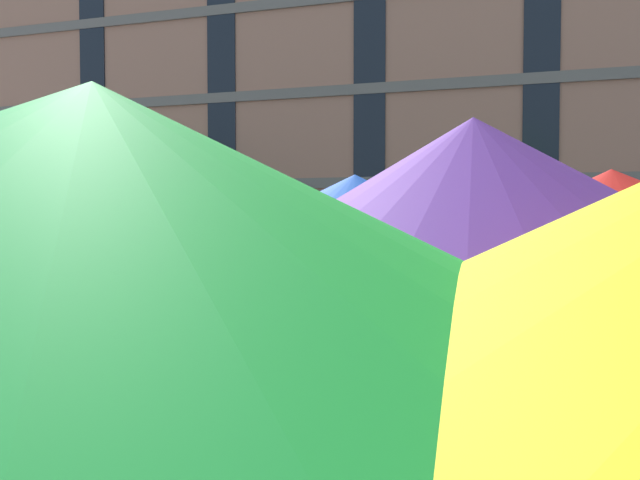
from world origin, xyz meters
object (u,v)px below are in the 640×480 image
Objects in this scene: pickup_blue at (93,250)px; sedan_green_midblock at (535,260)px; sedan_green at (287,256)px; street_tree_left at (152,186)px; patio_umbrella at (472,225)px.

pickup_blue reaches higher than sedan_green_midblock.
sedan_green is at bearing -0.00° from pickup_blue.
street_tree_left is at bearing 151.87° from sedan_green.
sedan_green_midblock is (6.16, 0.00, 0.00)m from sedan_green.
pickup_blue is at bearing -89.60° from street_tree_left.
pickup_blue is 1.16× the size of sedan_green_midblock.
sedan_green is (5.99, -0.00, -0.08)m from pickup_blue.
sedan_green_midblock is 1.01× the size of street_tree_left.
pickup_blue is at bearing 180.00° from sedan_green_midblock.
street_tree_left is (-6.01, 3.21, 2.11)m from sedan_green.
sedan_green is 7.13m from street_tree_left.
sedan_green is at bearing 180.00° from sedan_green_midblock.
sedan_green is 1.08× the size of patio_umbrella.
sedan_green is 13.64m from patio_umbrella.
street_tree_left reaches higher than pickup_blue.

